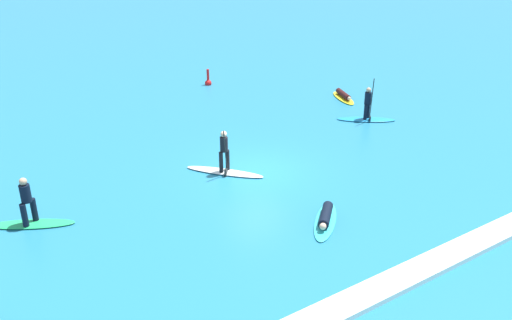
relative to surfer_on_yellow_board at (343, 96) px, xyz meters
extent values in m
plane|color=teal|center=(-9.32, -5.13, -0.14)|extent=(120.00, 120.00, 0.00)
ellipsoid|color=yellow|center=(0.00, 0.00, -0.10)|extent=(1.47, 2.57, 0.10)
cylinder|color=#381414|center=(0.02, 0.05, 0.11)|extent=(0.77, 1.49, 0.31)
sphere|color=beige|center=(-0.26, -0.75, 0.13)|extent=(0.26, 0.26, 0.21)
ellipsoid|color=#23B266|center=(-17.99, -4.45, -0.10)|extent=(2.86, 1.98, 0.09)
cylinder|color=black|center=(-17.81, -4.35, 0.36)|extent=(0.27, 0.27, 0.82)
cylinder|color=black|center=(-18.17, -4.56, 0.36)|extent=(0.27, 0.27, 0.82)
cylinder|color=black|center=(-17.99, -4.45, 1.07)|extent=(0.47, 0.47, 0.62)
sphere|color=tan|center=(-17.99, -4.45, 1.51)|extent=(0.35, 0.35, 0.25)
ellipsoid|color=#33C6CC|center=(-9.55, -9.80, -0.11)|extent=(2.43, 2.33, 0.08)
cylinder|color=black|center=(-9.51, -9.76, 0.11)|extent=(1.24, 1.19, 0.36)
sphere|color=beige|center=(-10.09, -10.31, 0.13)|extent=(0.33, 0.33, 0.23)
ellipsoid|color=white|center=(-10.48, -4.58, -0.09)|extent=(2.53, 2.89, 0.11)
cylinder|color=black|center=(-10.64, -4.61, 0.39)|extent=(0.23, 0.23, 0.86)
cylinder|color=black|center=(-10.31, -4.56, 0.39)|extent=(0.23, 0.23, 0.86)
cylinder|color=black|center=(-10.48, -4.58, 1.13)|extent=(0.44, 0.44, 0.61)
sphere|color=beige|center=(-10.48, -4.58, 1.56)|extent=(0.35, 0.35, 0.25)
cylinder|color=black|center=(-10.58, -4.86, 0.92)|extent=(0.29, 0.25, 1.90)
cube|color=black|center=(-10.58, -4.86, 0.02)|extent=(0.19, 0.17, 0.32)
ellipsoid|color=#1E8CD1|center=(-1.36, -3.24, -0.10)|extent=(2.80, 2.38, 0.09)
cylinder|color=black|center=(-1.49, -3.30, 0.32)|extent=(0.25, 0.25, 0.76)
cylinder|color=black|center=(-1.22, -3.19, 0.32)|extent=(0.25, 0.25, 0.76)
cylinder|color=black|center=(-1.36, -3.24, 1.02)|extent=(0.47, 0.47, 0.63)
sphere|color=tan|center=(-1.36, -3.24, 1.45)|extent=(0.34, 0.34, 0.24)
cylinder|color=black|center=(-1.40, -3.55, 1.06)|extent=(0.28, 0.35, 2.21)
cube|color=black|center=(-1.40, -3.55, 0.01)|extent=(0.17, 0.20, 0.32)
sphere|color=red|center=(-5.07, 6.60, -0.04)|extent=(0.41, 0.41, 0.41)
cylinder|color=red|center=(-5.07, 6.60, 0.34)|extent=(0.15, 0.15, 0.97)
cube|color=white|center=(-9.32, -13.53, -0.05)|extent=(15.16, 0.90, 0.18)
camera|label=1|loc=(-20.39, -21.92, 9.59)|focal=38.32mm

